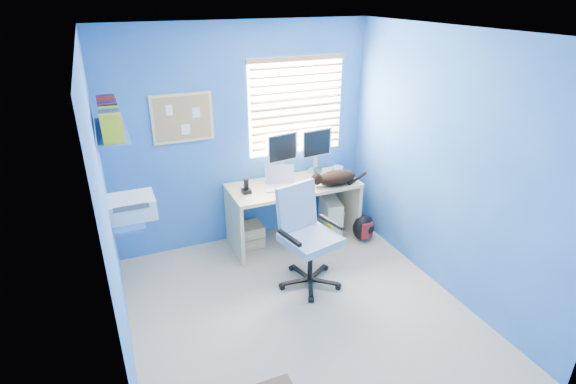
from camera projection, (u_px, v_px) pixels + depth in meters
name	position (u px, v px, depth m)	size (l,w,h in m)	color
floor	(300.00, 312.00, 4.23)	(3.00, 3.20, 0.00)	#B5A88D
ceiling	(304.00, 32.00, 3.19)	(3.00, 3.20, 0.00)	white
wall_back	(243.00, 138.00, 5.05)	(3.00, 0.01, 2.50)	blue
wall_front	(428.00, 307.00, 2.37)	(3.00, 0.01, 2.50)	blue
wall_left	(110.00, 226.00, 3.18)	(0.01, 3.20, 2.50)	blue
wall_right	(446.00, 166.00, 4.24)	(0.01, 3.20, 2.50)	blue
desk	(293.00, 213.00, 5.29)	(1.49, 0.65, 0.74)	beige
laptop	(280.00, 179.00, 4.99)	(0.33, 0.26, 0.22)	silver
monitor_left	(282.00, 155.00, 5.23)	(0.40, 0.12, 0.54)	silver
monitor_right	(316.00, 150.00, 5.39)	(0.40, 0.12, 0.54)	silver
phone	(246.00, 186.00, 4.89)	(0.09, 0.11, 0.17)	black
mug	(317.00, 172.00, 5.33)	(0.10, 0.09, 0.10)	#336C6D
cd_spindle	(338.00, 169.00, 5.47)	(0.13, 0.13, 0.07)	silver
cat	(337.00, 178.00, 5.10)	(0.46, 0.24, 0.17)	black
tower_pc	(330.00, 216.00, 5.53)	(0.19, 0.44, 0.45)	beige
drawer_boxes	(248.00, 235.00, 5.28)	(0.35, 0.28, 0.27)	#D0B97F
yellow_book	(328.00, 233.00, 5.36)	(0.03, 0.17, 0.24)	yellow
backpack	(364.00, 228.00, 5.39)	(0.28, 0.21, 0.33)	black
office_chair	(307.00, 249.00, 4.52)	(0.73, 0.73, 1.03)	black
window_blinds	(297.00, 107.00, 5.13)	(1.15, 0.05, 1.10)	white
corkboard	(183.00, 118.00, 4.68)	(0.64, 0.02, 0.52)	beige
wall_shelves	(119.00, 164.00, 3.78)	(0.42, 0.90, 1.05)	#3568B6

